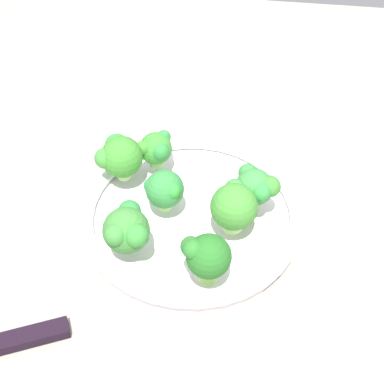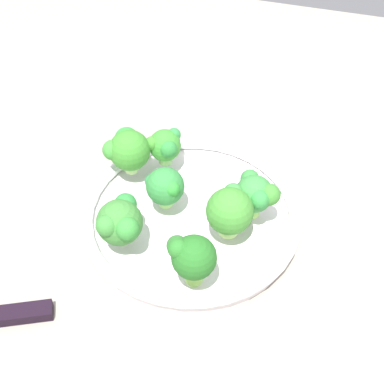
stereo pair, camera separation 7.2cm
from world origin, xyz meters
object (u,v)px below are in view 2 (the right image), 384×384
Objects in this scene: broccoli_floret_2 at (162,189)px; broccoli_floret_5 at (230,210)px; broccoli_floret_4 at (120,222)px; broccoli_floret_6 at (128,149)px; broccoli_floret_1 at (165,146)px; broccoli_floret_0 at (192,257)px; broccoli_floret_3 at (256,194)px; bowl at (192,214)px.

broccoli_floret_5 is (1.67, 9.62, 0.53)cm from broccoli_floret_2.
broccoli_floret_4 is 1.04× the size of broccoli_floret_6.
broccoli_floret_1 is 15.54cm from broccoli_floret_4.
broccoli_floret_3 is at bearing 157.60° from broccoli_floret_0.
broccoli_floret_0 is at bearing 41.08° from broccoli_floret_6.
broccoli_floret_3 is (-1.15, 8.27, 5.34)cm from bowl.
broccoli_floret_4 is (-3.12, -10.13, -0.63)cm from broccoli_floret_0.
broccoli_floret_6 is (-15.97, -13.92, -0.58)cm from broccoli_floret_0.
broccoli_floret_6 is at bearing -113.82° from broccoli_floret_5.
broccoli_floret_5 is (-8.68, 2.59, -0.52)cm from broccoli_floret_0.
broccoli_floret_5 is (3.70, -2.51, 0.03)cm from broccoli_floret_3.
broccoli_floret_2 reaches higher than broccoli_floret_1.
broccoli_floret_6 is (-12.85, -3.79, 0.05)cm from broccoli_floret_4.
broccoli_floret_6 is at bearing -163.54° from broccoli_floret_4.
broccoli_floret_5 reaches higher than broccoli_floret_4.
broccoli_floret_3 is (6.26, 14.40, 0.65)cm from broccoli_floret_1.
broccoli_floret_3 is 0.94× the size of broccoli_floret_6.
broccoli_floret_0 is 1.06× the size of broccoli_floret_6.
broccoli_floret_5 is at bearing 80.15° from broccoli_floret_2.
bowl is 5.42× the size of broccoli_floret_1.
broccoli_floret_0 is (11.23, 3.17, 5.89)cm from bowl.
broccoli_floret_2 is 7.87cm from broccoli_floret_4.
broccoli_floret_1 is 0.87× the size of broccoli_floret_3.
broccoli_floret_6 is (-5.62, -6.89, 0.46)cm from broccoli_floret_2.
broccoli_floret_0 is 1.19× the size of broccoli_floret_2.
broccoli_floret_2 is at bearing -99.85° from broccoli_floret_5.
broccoli_floret_0 reaches higher than broccoli_floret_5.
broccoli_floret_3 is at bearing 66.51° from broccoli_floret_1.
broccoli_floret_0 is 12.55cm from broccoli_floret_2.
bowl is 9.91cm from broccoli_floret_3.
broccoli_floret_4 is at bearing -66.38° from broccoli_floret_5.
broccoli_floret_4 is at bearing 16.46° from broccoli_floret_6.
broccoli_floret_2 is (0.88, -3.86, 4.84)cm from bowl.
broccoli_floret_6 reaches higher than broccoli_floret_3.
broccoli_floret_6 is (-4.74, -10.75, 5.30)cm from bowl.
broccoli_floret_1 is at bearing -129.94° from broccoli_floret_5.
broccoli_floret_6 reaches higher than broccoli_floret_4.
broccoli_floret_0 is 13.40cm from broccoli_floret_3.
bowl is 4.24× the size of broccoli_floret_5.
broccoli_floret_5 reaches higher than broccoli_floret_3.
broccoli_floret_1 reaches higher than bowl.
broccoli_floret_1 is at bearing 176.95° from broccoli_floret_4.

